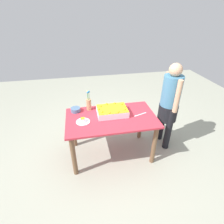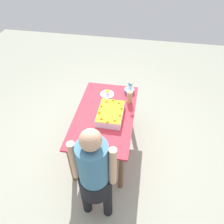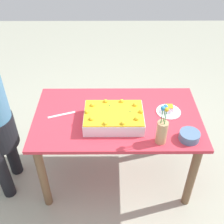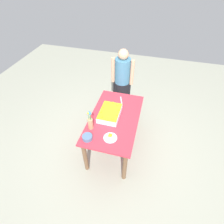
{
  "view_description": "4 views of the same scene",
  "coord_description": "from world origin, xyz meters",
  "views": [
    {
      "loc": [
        -0.42,
        -2.2,
        2.19
      ],
      "look_at": [
        0.01,
        -0.01,
        0.84
      ],
      "focal_mm": 28.0,
      "sensor_mm": 36.0,
      "label": 1
    },
    {
      "loc": [
        2.1,
        0.47,
        2.8
      ],
      "look_at": [
        -0.01,
        0.1,
        0.79
      ],
      "focal_mm": 35.0,
      "sensor_mm": 36.0,
      "label": 2
    },
    {
      "loc": [
        0.05,
        1.77,
        2.22
      ],
      "look_at": [
        0.04,
        -0.02,
        0.76
      ],
      "focal_mm": 45.0,
      "sensor_mm": 36.0,
      "label": 3
    },
    {
      "loc": [
        -1.99,
        -0.49,
        2.8
      ],
      "look_at": [
        -0.02,
        0.04,
        0.88
      ],
      "focal_mm": 28.0,
      "sensor_mm": 36.0,
      "label": 4
    }
  ],
  "objects": [
    {
      "name": "dining_table",
      "position": [
        0.0,
        0.0,
        0.61
      ],
      "size": [
        1.37,
        0.8,
        0.74
      ],
      "color": "#C6303F",
      "rests_on": "ground_plane"
    },
    {
      "name": "fruit_bowl",
      "position": [
        -0.53,
        0.28,
        0.77
      ],
      "size": [
        0.15,
        0.15,
        0.06
      ],
      "primitive_type": "cylinder",
      "color": "slate",
      "rests_on": "dining_table"
    },
    {
      "name": "ground_plane",
      "position": [
        0.0,
        0.0,
        0.0
      ],
      "size": [
        8.0,
        8.0,
        0.0
      ],
      "primitive_type": "plane",
      "color": "#9EA08D"
    },
    {
      "name": "cake_knife",
      "position": [
        0.46,
        -0.01,
        0.74
      ],
      "size": [
        0.23,
        0.09,
        0.0
      ],
      "primitive_type": "cube",
      "rotation": [
        0.0,
        0.0,
        3.47
      ],
      "color": "silver",
      "rests_on": "dining_table"
    },
    {
      "name": "sheet_cake",
      "position": [
        0.03,
        0.09,
        0.79
      ],
      "size": [
        0.47,
        0.33,
        0.13
      ],
      "color": "white",
      "rests_on": "dining_table"
    },
    {
      "name": "serving_plate_with_slice",
      "position": [
        -0.43,
        -0.05,
        0.76
      ],
      "size": [
        0.2,
        0.2,
        0.07
      ],
      "color": "white",
      "rests_on": "dining_table"
    },
    {
      "name": "flower_vase",
      "position": [
        -0.31,
        0.3,
        0.85
      ],
      "size": [
        0.08,
        0.08,
        0.33
      ],
      "color": "tan",
      "rests_on": "dining_table"
    }
  ]
}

